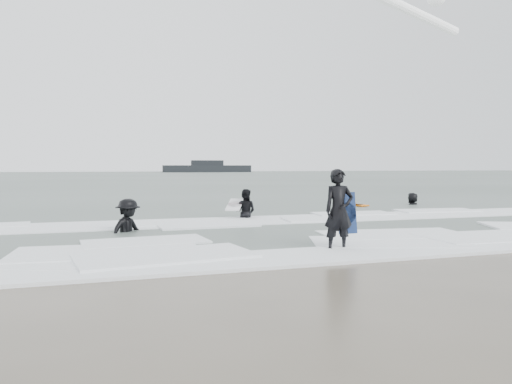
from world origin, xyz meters
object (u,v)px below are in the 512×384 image
object	(u,v)px
surfer_wading	(245,219)
surfer_centre	(338,251)
surfer_right_near	(347,207)
surfer_right_far	(413,206)
surfer_breaker	(128,234)
vessel_horizon	(207,168)

from	to	relation	value
surfer_wading	surfer_centre	bearing A→B (deg)	124.21
surfer_right_near	surfer_right_far	world-z (taller)	surfer_right_near
surfer_wading	surfer_right_far	world-z (taller)	surfer_right_far
surfer_breaker	surfer_right_far	size ratio (longest dim) A/B	1.04
surfer_centre	vessel_horizon	xyz separation A→B (m)	(26.17, 137.43, 1.33)
surfer_right_near	vessel_horizon	world-z (taller)	vessel_horizon
surfer_right_near	surfer_right_far	size ratio (longest dim) A/B	1.11
surfer_centre	surfer_right_near	xyz separation A→B (m)	(5.88, 10.65, 0.00)
surfer_right_far	surfer_centre	bearing A→B (deg)	-5.43
surfer_right_near	surfer_right_far	xyz separation A→B (m)	(3.53, -0.02, 0.00)
surfer_centre	surfer_right_far	size ratio (longest dim) A/B	1.06
surfer_centre	surfer_right_far	bearing A→B (deg)	50.75
surfer_centre	surfer_breaker	xyz separation A→B (m)	(-4.39, 4.41, 0.00)
surfer_centre	surfer_wading	world-z (taller)	surfer_centre
surfer_centre	surfer_right_far	distance (m)	14.20
surfer_wading	vessel_horizon	size ratio (longest dim) A/B	0.06
surfer_wading	surfer_breaker	size ratio (longest dim) A/B	0.89
surfer_wading	surfer_right_near	distance (m)	7.01
vessel_horizon	surfer_centre	bearing A→B (deg)	-100.78
surfer_centre	surfer_right_near	distance (m)	12.17
surfer_wading	surfer_breaker	bearing A→B (deg)	65.09
surfer_breaker	vessel_horizon	distance (m)	136.49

